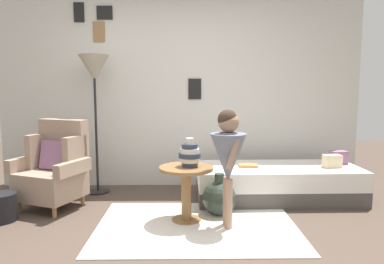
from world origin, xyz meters
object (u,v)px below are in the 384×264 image
at_px(book_on_daybed, 248,165).
at_px(demijohn_near, 219,198).
at_px(vase_striped, 190,155).
at_px(person_child, 228,153).
at_px(side_table, 186,183).
at_px(magazine_basket, 2,207).
at_px(daybed, 277,183).
at_px(floor_lamp, 94,74).
at_px(armchair, 55,168).

distance_m(book_on_daybed, demijohn_near, 0.68).
height_order(vase_striped, person_child, person_child).
relative_size(vase_striped, person_child, 0.25).
distance_m(side_table, demijohn_near, 0.44).
bearing_deg(magazine_basket, daybed, 13.08).
bearing_deg(floor_lamp, magazine_basket, -125.77).
bearing_deg(armchair, demijohn_near, -9.18).
xyz_separation_m(vase_striped, demijohn_near, (0.31, 0.16, -0.49)).
bearing_deg(side_table, armchair, 162.34).
bearing_deg(daybed, floor_lamp, 172.11).
distance_m(armchair, demijohn_near, 1.85).
relative_size(armchair, side_table, 1.75).
bearing_deg(floor_lamp, side_table, -41.73).
relative_size(armchair, floor_lamp, 0.56).
bearing_deg(side_table, person_child, -23.86).
height_order(armchair, daybed, armchair).
bearing_deg(daybed, demijohn_near, -144.60).
bearing_deg(armchair, magazine_basket, -130.26).
bearing_deg(floor_lamp, armchair, -121.66).
bearing_deg(person_child, vase_striped, 152.54).
relative_size(vase_striped, book_on_daybed, 1.29).
bearing_deg(side_table, floor_lamp, 138.27).
bearing_deg(demijohn_near, daybed, 35.40).
bearing_deg(book_on_daybed, magazine_basket, -165.51).
bearing_deg(magazine_basket, demijohn_near, 4.00).
xyz_separation_m(daybed, magazine_basket, (-2.93, -0.68, -0.06)).
bearing_deg(book_on_daybed, demijohn_near, -126.99).
xyz_separation_m(daybed, book_on_daybed, (-0.36, -0.02, 0.22)).
distance_m(daybed, side_table, 1.31).
distance_m(side_table, person_child, 0.54).
distance_m(person_child, demijohn_near, 0.64).
distance_m(vase_striped, demijohn_near, 0.60).
relative_size(vase_striped, floor_lamp, 0.16).
height_order(side_table, vase_striped, vase_striped).
xyz_separation_m(floor_lamp, person_child, (1.52, -1.18, -0.78)).
distance_m(daybed, demijohn_near, 0.91).
height_order(armchair, magazine_basket, armchair).
xyz_separation_m(vase_striped, floor_lamp, (-1.16, 1.00, 0.82)).
bearing_deg(person_child, magazine_basket, 175.02).
relative_size(demijohn_near, magazine_basket, 1.58).
height_order(daybed, demijohn_near, demijohn_near).
height_order(side_table, magazine_basket, side_table).
bearing_deg(magazine_basket, armchair, 49.74).
bearing_deg(armchair, vase_striped, -16.84).
xyz_separation_m(armchair, vase_striped, (1.50, -0.45, 0.23)).
bearing_deg(daybed, magazine_basket, -166.92).
xyz_separation_m(vase_striped, book_on_daybed, (0.69, 0.67, -0.26)).
xyz_separation_m(armchair, floor_lamp, (0.33, 0.54, 1.06)).
xyz_separation_m(armchair, side_table, (1.47, -0.47, -0.05)).
relative_size(side_table, demijohn_near, 1.25).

